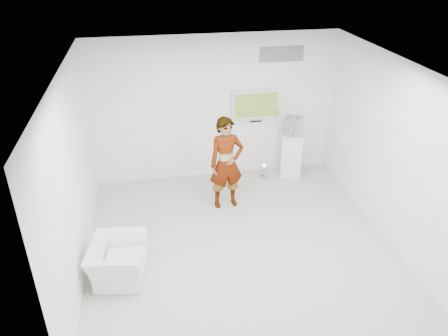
% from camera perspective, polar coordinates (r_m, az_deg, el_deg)
% --- Properties ---
extents(room, '(5.01, 5.01, 3.00)m').
position_cam_1_polar(room, '(6.72, 2.25, 0.45)').
color(room, '#A5A398').
rests_on(room, ground).
extents(tv, '(1.00, 0.08, 0.60)m').
position_cam_1_polar(tv, '(9.07, 4.18, 8.26)').
color(tv, silver).
rests_on(tv, room).
extents(logo_decal, '(0.90, 0.02, 0.30)m').
position_cam_1_polar(logo_decal, '(8.96, 7.54, 14.52)').
color(logo_decal, slate).
rests_on(logo_decal, room).
extents(person, '(0.70, 0.50, 1.79)m').
position_cam_1_polar(person, '(8.07, 0.31, 0.61)').
color(person, silver).
rests_on(person, room).
extents(armchair, '(0.93, 1.03, 0.59)m').
position_cam_1_polar(armchair, '(6.90, -13.73, -11.66)').
color(armchair, silver).
rests_on(armchair, room).
extents(pedestal, '(0.57, 0.57, 0.97)m').
position_cam_1_polar(pedestal, '(9.44, 8.73, 1.77)').
color(pedestal, white).
rests_on(pedestal, room).
extents(floor_uplight, '(0.22, 0.22, 0.31)m').
position_cam_1_polar(floor_uplight, '(9.39, 5.24, -0.40)').
color(floor_uplight, silver).
rests_on(floor_uplight, room).
extents(vitrine, '(0.49, 0.49, 0.36)m').
position_cam_1_polar(vitrine, '(9.17, 9.02, 5.48)').
color(vitrine, white).
rests_on(vitrine, pedestal).
extents(console, '(0.14, 0.17, 0.23)m').
position_cam_1_polar(console, '(9.20, 8.99, 5.12)').
color(console, white).
rests_on(console, pedestal).
extents(wii_remote, '(0.05, 0.14, 0.03)m').
position_cam_1_polar(wii_remote, '(7.97, 1.72, 5.91)').
color(wii_remote, white).
rests_on(wii_remote, person).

